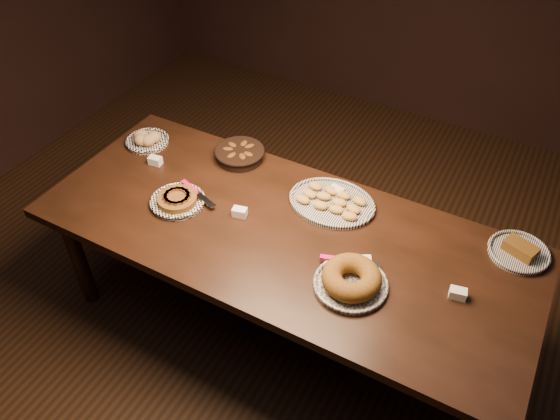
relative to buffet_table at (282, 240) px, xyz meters
The scene contains 9 objects.
ground 0.68m from the buffet_table, ahead, with size 5.00×5.00×0.00m, color black.
buffet_table is the anchor object (origin of this frame).
apple_tart_plate 0.57m from the buffet_table, behind, with size 0.34×0.28×0.05m.
madeleine_platter 0.32m from the buffet_table, 64.84° to the left, with size 0.44×0.36×0.05m.
bundt_cake_plate 0.47m from the buffet_table, 21.03° to the right, with size 0.34×0.33×0.10m.
croissant_basket 0.62m from the buffet_table, 141.37° to the left, with size 0.31×0.31×0.07m.
bread_roll_plate 1.05m from the buffet_table, 166.52° to the left, with size 0.25×0.25×0.08m.
loaf_plate 1.09m from the buffet_table, 20.43° to the left, with size 0.28×0.28×0.06m.
tent_cards 0.14m from the buffet_table, 55.41° to the left, with size 1.77×0.45×0.04m.
Camera 1 is at (0.89, -1.64, 2.57)m, focal length 35.00 mm.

